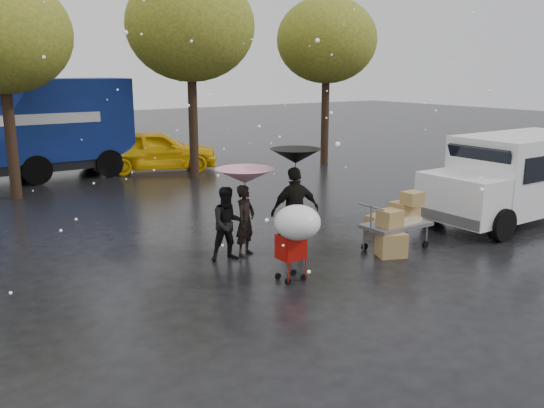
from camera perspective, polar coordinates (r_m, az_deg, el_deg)
ground at (r=11.41m, az=3.95°, el=-6.38°), size 90.00×90.00×0.00m
person_pink at (r=11.99m, az=-2.66°, el=-1.64°), size 0.65×0.58×1.50m
person_middle at (r=11.71m, az=-4.35°, el=-1.97°), size 0.85×0.73×1.52m
person_black at (r=12.04m, az=2.30°, el=-0.69°), size 1.15×0.64×1.86m
umbrella_pink at (r=11.78m, az=-2.70°, el=2.79°), size 1.22×1.22×1.85m
umbrella_black at (r=11.81m, az=2.35°, el=4.75°), size 1.06×1.06×2.24m
vendor_cart at (r=12.70m, az=12.51°, el=-1.21°), size 1.52×0.80×1.27m
shopping_cart at (r=10.34m, az=2.43°, el=-2.26°), size 0.84×0.84×1.46m
white_van at (r=15.91m, az=22.91°, el=2.54°), size 4.91×2.18×2.20m
blue_truck at (r=21.94m, az=-24.07°, el=6.68°), size 8.30×2.60×3.50m
box_ground_near at (r=12.28m, az=11.73°, el=-3.96°), size 0.69×0.63×0.51m
box_ground_far at (r=14.27m, az=10.21°, el=-1.80°), size 0.53×0.45×0.35m
yellow_taxi at (r=22.57m, az=-11.44°, el=5.25°), size 5.02×3.34×1.59m
tree_row at (r=19.48m, az=-16.24°, el=16.25°), size 21.60×4.40×7.12m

